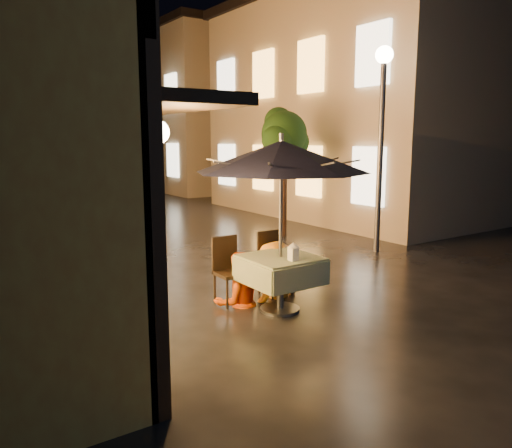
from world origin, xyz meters
TOP-DOWN VIEW (x-y plane):
  - ground at (0.00, 0.00)m, footprint 90.00×90.00m
  - east_building_near at (7.49, 6.50)m, footprint 7.30×9.30m
  - east_building_far at (7.49, 18.00)m, footprint 7.30×10.30m
  - street_tree at (2.41, 4.51)m, footprint 1.43×1.20m
  - streetlamp_near at (3.00, 2.00)m, footprint 0.36×0.36m
  - streetlamp_far at (3.00, 14.00)m, footprint 0.36×0.36m
  - cafe_table at (-0.95, 0.18)m, footprint 0.99×0.99m
  - patio_umbrella at (-0.95, 0.18)m, footprint 2.37×2.37m
  - cafe_chair_left at (-1.35, 0.92)m, footprint 0.42×0.42m
  - cafe_chair_right at (-0.55, 0.92)m, footprint 0.42×0.42m
  - table_lantern at (-0.95, -0.10)m, footprint 0.16×0.16m
  - person_orange at (-1.28, 0.76)m, footprint 0.80×0.67m
  - person_yellow at (-0.61, 0.77)m, footprint 1.17×0.84m
  - bicycle_0 at (-2.48, 3.16)m, footprint 1.66×1.14m
  - bicycle_1 at (-2.23, 5.01)m, footprint 1.55×0.97m
  - bicycle_2 at (-2.72, 5.25)m, footprint 1.99×1.16m
  - bicycle_3 at (-2.64, 5.80)m, footprint 1.50×0.55m
  - bicycle_4 at (-2.52, 7.79)m, footprint 1.99×1.25m
  - bicycle_5 at (-2.80, 9.05)m, footprint 1.93×0.98m

SIDE VIEW (x-z plane):
  - ground at x=0.00m, z-range 0.00..0.00m
  - bicycle_0 at x=-2.48m, z-range 0.00..0.83m
  - bicycle_3 at x=-2.64m, z-range 0.00..0.88m
  - bicycle_1 at x=-2.23m, z-range 0.00..0.90m
  - bicycle_4 at x=-2.52m, z-range 0.00..0.99m
  - bicycle_2 at x=-2.72m, z-range 0.00..0.99m
  - cafe_chair_left at x=-1.35m, z-range 0.05..1.03m
  - cafe_chair_right at x=-0.55m, z-range 0.05..1.03m
  - bicycle_5 at x=-2.80m, z-range 0.00..1.12m
  - cafe_table at x=-0.95m, z-range 0.20..0.98m
  - person_orange at x=-1.28m, z-range 0.00..1.51m
  - person_yellow at x=-0.61m, z-range 0.00..1.64m
  - table_lantern at x=-0.95m, z-range 0.79..1.04m
  - patio_umbrella at x=-0.95m, z-range 0.92..3.38m
  - street_tree at x=2.41m, z-range 0.85..4.00m
  - streetlamp_near at x=3.00m, z-range 0.80..5.03m
  - streetlamp_far at x=3.00m, z-range 0.80..5.03m
  - east_building_near at x=7.49m, z-range 0.01..6.81m
  - east_building_far at x=7.49m, z-range 0.01..7.31m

